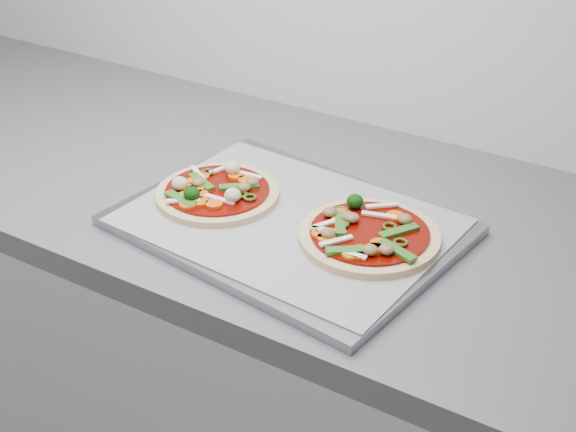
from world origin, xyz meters
The scene contains 4 objects.
baking_tray centered at (-0.62, 1.22, 0.91)m, with size 0.45×0.33×0.01m, color gray.
parchment centered at (-0.62, 1.22, 0.92)m, with size 0.43×0.31×0.00m, color gray.
pizza_left centered at (-0.74, 1.21, 0.93)m, with size 0.19×0.19×0.03m.
pizza_right centered at (-0.50, 1.23, 0.93)m, with size 0.24×0.24×0.03m.
Camera 1 is at (-0.11, 0.40, 1.49)m, focal length 50.00 mm.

